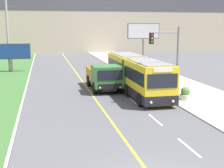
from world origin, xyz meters
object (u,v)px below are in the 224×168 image
object	(u,v)px
planter_round_near	(185,94)
dump_truck	(105,77)
traffic_light_mast	(169,55)
billboard_small	(11,52)
planter_round_third	(147,75)
planter_round_second	(162,83)
billboard_large	(143,33)
utility_pole_far	(8,35)
city_bus	(136,75)

from	to	relation	value
planter_round_near	dump_truck	bearing A→B (deg)	137.14
traffic_light_mast	planter_round_near	size ratio (longest dim) A/B	5.55
dump_truck	billboard_small	xyz separation A→B (m)	(-9.23, 13.80, 1.30)
traffic_light_mast	planter_round_near	distance (m)	3.59
planter_round_near	planter_round_third	size ratio (longest dim) A/B	1.02
planter_round_second	billboard_large	bearing A→B (deg)	77.28
billboard_large	billboard_small	world-z (taller)	billboard_large
utility_pole_far	planter_round_third	world-z (taller)	utility_pole_far
city_bus	traffic_light_mast	size ratio (longest dim) A/B	2.20
utility_pole_far	billboard_small	size ratio (longest dim) A/B	1.97
dump_truck	planter_round_third	xyz separation A→B (m)	(5.46, 4.63, -0.70)
traffic_light_mast	dump_truck	bearing A→B (deg)	122.97
utility_pole_far	traffic_light_mast	xyz separation A→B (m)	(13.23, -20.07, -1.02)
planter_round_near	planter_round_third	xyz separation A→B (m)	(0.11, 9.59, -0.01)
dump_truck	traffic_light_mast	xyz separation A→B (m)	(3.63, -5.60, 2.39)
utility_pole_far	billboard_small	xyz separation A→B (m)	(0.37, -0.67, -2.11)
billboard_large	billboard_small	size ratio (longest dim) A/B	1.31
planter_round_second	planter_round_third	distance (m)	4.80
utility_pole_far	dump_truck	bearing A→B (deg)	-56.45
city_bus	utility_pole_far	xyz separation A→B (m)	(-12.13, 15.55, 3.08)
city_bus	billboard_large	world-z (taller)	billboard_large
dump_truck	city_bus	bearing A→B (deg)	-23.02
traffic_light_mast	billboard_large	world-z (taller)	billboard_large
billboard_small	city_bus	bearing A→B (deg)	-51.68
city_bus	traffic_light_mast	distance (m)	5.09
utility_pole_far	planter_round_near	world-z (taller)	utility_pole_far
utility_pole_far	planter_round_third	bearing A→B (deg)	-33.17
planter_round_near	planter_round_second	size ratio (longest dim) A/B	1.00
billboard_large	planter_round_near	world-z (taller)	billboard_large
traffic_light_mast	billboard_large	size ratio (longest dim) A/B	0.93
billboard_small	planter_round_near	bearing A→B (deg)	-52.16
planter_round_second	city_bus	bearing A→B (deg)	-161.76
billboard_large	planter_round_near	bearing A→B (deg)	-100.06
billboard_large	utility_pole_far	bearing A→B (deg)	-168.01
utility_pole_far	billboard_large	distance (m)	19.54
utility_pole_far	planter_round_second	xyz separation A→B (m)	(14.89, -14.64, -4.10)
planter_round_near	planter_round_second	world-z (taller)	planter_round_near
traffic_light_mast	planter_round_third	bearing A→B (deg)	79.88
traffic_light_mast	planter_round_second	xyz separation A→B (m)	(1.67, 5.43, -3.08)
planter_round_near	utility_pole_far	bearing A→B (deg)	127.56
city_bus	planter_round_near	xyz separation A→B (m)	(2.82, -3.89, -1.03)
city_bus	planter_round_third	xyz separation A→B (m)	(2.93, 5.71, -1.04)
dump_truck	billboard_large	xyz separation A→B (m)	(9.51, 18.53, 3.50)
traffic_light_mast	planter_round_third	xyz separation A→B (m)	(1.83, 10.23, -3.09)
city_bus	planter_round_third	size ratio (longest dim) A/B	12.52
planter_round_second	planter_round_third	world-z (taller)	planter_round_second
utility_pole_far	planter_round_third	xyz separation A→B (m)	(15.05, -9.84, -4.11)
billboard_large	billboard_small	bearing A→B (deg)	-165.84
city_bus	planter_round_near	bearing A→B (deg)	-54.06
utility_pole_far	billboard_large	xyz separation A→B (m)	(19.11, 4.06, 0.09)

